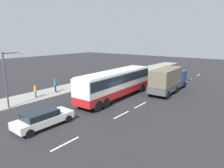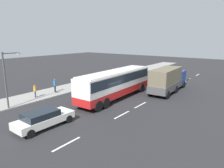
{
  "view_description": "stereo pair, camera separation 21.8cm",
  "coord_description": "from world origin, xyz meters",
  "px_view_note": "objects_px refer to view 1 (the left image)",
  "views": [
    {
      "loc": [
        -16.71,
        -12.98,
        6.93
      ],
      "look_at": [
        0.96,
        0.49,
        1.92
      ],
      "focal_mm": 32.41,
      "sensor_mm": 36.0,
      "label": 1
    },
    {
      "loc": [
        -16.84,
        -12.8,
        6.93
      ],
      "look_at": [
        0.96,
        0.49,
        1.92
      ],
      "focal_mm": 32.41,
      "sensor_mm": 36.0,
      "label": 2
    }
  ],
  "objects_px": {
    "cargo_truck": "(168,79)",
    "car_white_minivan": "(43,118)",
    "pedestrian_at_crossing": "(55,84)",
    "street_lamp": "(8,75)",
    "coach_bus": "(116,81)",
    "pedestrian_near_curb": "(35,90)",
    "car_red_compact": "(122,79)"
  },
  "relations": [
    {
      "from": "pedestrian_near_curb",
      "to": "pedestrian_at_crossing",
      "type": "relative_size",
      "value": 0.88
    },
    {
      "from": "coach_bus",
      "to": "pedestrian_near_curb",
      "type": "height_order",
      "value": "coach_bus"
    },
    {
      "from": "street_lamp",
      "to": "coach_bus",
      "type": "bearing_deg",
      "value": -34.17
    },
    {
      "from": "coach_bus",
      "to": "street_lamp",
      "type": "bearing_deg",
      "value": 144.37
    },
    {
      "from": "car_white_minivan",
      "to": "pedestrian_near_curb",
      "type": "height_order",
      "value": "pedestrian_near_curb"
    },
    {
      "from": "coach_bus",
      "to": "cargo_truck",
      "type": "bearing_deg",
      "value": -31.55
    },
    {
      "from": "coach_bus",
      "to": "car_white_minivan",
      "type": "height_order",
      "value": "coach_bus"
    },
    {
      "from": "cargo_truck",
      "to": "pedestrian_near_curb",
      "type": "bearing_deg",
      "value": 134.91
    },
    {
      "from": "car_red_compact",
      "to": "street_lamp",
      "type": "distance_m",
      "value": 16.48
    },
    {
      "from": "cargo_truck",
      "to": "car_red_compact",
      "type": "bearing_deg",
      "value": 85.36
    },
    {
      "from": "coach_bus",
      "to": "pedestrian_at_crossing",
      "type": "xyz_separation_m",
      "value": [
        -2.84,
        7.64,
        -0.89
      ]
    },
    {
      "from": "car_white_minivan",
      "to": "street_lamp",
      "type": "relative_size",
      "value": 0.87
    },
    {
      "from": "cargo_truck",
      "to": "car_white_minivan",
      "type": "distance_m",
      "value": 16.86
    },
    {
      "from": "car_white_minivan",
      "to": "coach_bus",
      "type": "bearing_deg",
      "value": 1.96
    },
    {
      "from": "car_white_minivan",
      "to": "pedestrian_near_curb",
      "type": "distance_m",
      "value": 8.64
    },
    {
      "from": "pedestrian_near_curb",
      "to": "pedestrian_at_crossing",
      "type": "xyz_separation_m",
      "value": [
        2.95,
        0.13,
        0.14
      ]
    },
    {
      "from": "pedestrian_at_crossing",
      "to": "street_lamp",
      "type": "bearing_deg",
      "value": 23.5
    },
    {
      "from": "cargo_truck",
      "to": "street_lamp",
      "type": "bearing_deg",
      "value": 144.92
    },
    {
      "from": "car_red_compact",
      "to": "pedestrian_near_curb",
      "type": "relative_size",
      "value": 3.05
    },
    {
      "from": "cargo_truck",
      "to": "car_red_compact",
      "type": "distance_m",
      "value": 7.64
    },
    {
      "from": "car_white_minivan",
      "to": "street_lamp",
      "type": "distance_m",
      "value": 6.96
    },
    {
      "from": "pedestrian_near_curb",
      "to": "car_red_compact",
      "type": "bearing_deg",
      "value": -172.62
    },
    {
      "from": "pedestrian_near_curb",
      "to": "coach_bus",
      "type": "bearing_deg",
      "value": 151.38
    },
    {
      "from": "coach_bus",
      "to": "pedestrian_at_crossing",
      "type": "distance_m",
      "value": 8.2
    },
    {
      "from": "pedestrian_at_crossing",
      "to": "car_red_compact",
      "type": "bearing_deg",
      "value": 170.29
    },
    {
      "from": "car_red_compact",
      "to": "car_white_minivan",
      "type": "relative_size",
      "value": 0.96
    },
    {
      "from": "pedestrian_near_curb",
      "to": "street_lamp",
      "type": "xyz_separation_m",
      "value": [
        -3.52,
        -1.19,
        2.43
      ]
    },
    {
      "from": "pedestrian_at_crossing",
      "to": "street_lamp",
      "type": "relative_size",
      "value": 0.31
    },
    {
      "from": "car_red_compact",
      "to": "cargo_truck",
      "type": "bearing_deg",
      "value": -97.19
    },
    {
      "from": "car_white_minivan",
      "to": "pedestrian_at_crossing",
      "type": "distance_m",
      "value": 10.49
    },
    {
      "from": "cargo_truck",
      "to": "car_white_minivan",
      "type": "relative_size",
      "value": 1.78
    },
    {
      "from": "cargo_truck",
      "to": "pedestrian_near_curb",
      "type": "distance_m",
      "value": 16.66
    }
  ]
}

